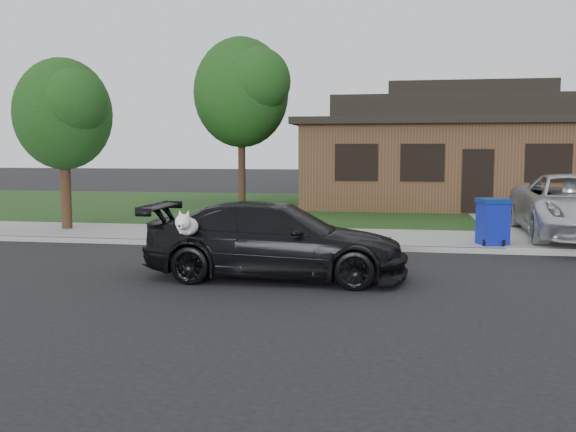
# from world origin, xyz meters

# --- Properties ---
(ground) EXTENTS (120.00, 120.00, 0.00)m
(ground) POSITION_xyz_m (0.00, 0.00, 0.00)
(ground) COLOR black
(ground) RESTS_ON ground
(sidewalk) EXTENTS (60.00, 3.00, 0.12)m
(sidewalk) POSITION_xyz_m (0.00, 5.00, 0.06)
(sidewalk) COLOR gray
(sidewalk) RESTS_ON ground
(curb) EXTENTS (60.00, 0.12, 0.12)m
(curb) POSITION_xyz_m (0.00, 3.50, 0.06)
(curb) COLOR gray
(curb) RESTS_ON ground
(lawn) EXTENTS (60.00, 13.00, 0.13)m
(lawn) POSITION_xyz_m (0.00, 13.00, 0.07)
(lawn) COLOR #193814
(lawn) RESTS_ON ground
(driveway) EXTENTS (4.50, 13.00, 0.14)m
(driveway) POSITION_xyz_m (6.00, 10.00, 0.07)
(driveway) COLOR gray
(driveway) RESTS_ON ground
(sedan) EXTENTS (4.64, 2.26, 1.34)m
(sedan) POSITION_xyz_m (-0.71, 0.12, 0.67)
(sedan) COLOR black
(sedan) RESTS_ON ground
(minivan) EXTENTS (2.72, 5.59, 1.53)m
(minivan) POSITION_xyz_m (5.71, 5.59, 0.91)
(minivan) COLOR silver
(minivan) RESTS_ON driveway
(recycling_bin) EXTENTS (0.79, 0.79, 1.05)m
(recycling_bin) POSITION_xyz_m (3.55, 4.09, 0.65)
(recycling_bin) COLOR #0D1B99
(recycling_bin) RESTS_ON sidewalk
(house) EXTENTS (12.60, 8.60, 4.65)m
(house) POSITION_xyz_m (4.00, 15.00, 2.13)
(house) COLOR #422B1C
(house) RESTS_ON ground
(tree_0) EXTENTS (3.78, 3.60, 6.34)m
(tree_0) POSITION_xyz_m (-4.34, 12.88, 4.48)
(tree_0) COLOR #332114
(tree_0) RESTS_ON ground
(tree_2) EXTENTS (2.73, 2.60, 4.59)m
(tree_2) POSITION_xyz_m (-7.38, 5.11, 3.27)
(tree_2) COLOR #332114
(tree_2) RESTS_ON ground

